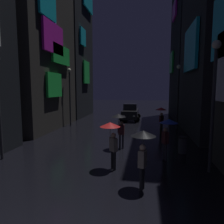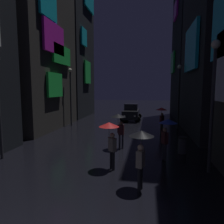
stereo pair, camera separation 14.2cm
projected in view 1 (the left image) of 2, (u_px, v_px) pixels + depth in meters
name	position (u px, v px, depth m)	size (l,w,h in m)	color
building_left_mid	(36.00, 55.00, 17.76)	(4.25, 8.58, 13.19)	#33302D
building_left_far	(70.00, 14.00, 25.15)	(4.25, 7.15, 25.93)	black
building_right_far	(192.00, 41.00, 23.60)	(4.25, 8.20, 18.45)	black
pedestrian_far_right_black	(119.00, 121.00, 11.90)	(0.90, 0.90, 2.12)	#2D2D38
pedestrian_foreground_right_blue	(168.00, 128.00, 9.86)	(0.90, 0.90, 2.12)	#2D2D38
pedestrian_foreground_left_red	(111.00, 132.00, 8.81)	(0.90, 0.90, 2.12)	black
pedestrian_midstreet_centre_red	(161.00, 113.00, 15.92)	(0.90, 0.90, 2.12)	#38332D
pedestrian_midstreet_left_black	(143.00, 143.00, 7.06)	(0.90, 0.90, 2.12)	black
car_distant	(130.00, 112.00, 22.86)	(2.27, 4.16, 1.92)	black
streetlamp_left_far	(70.00, 90.00, 19.13)	(0.36, 0.36, 5.52)	#2D2D33
streetlamp_right_near	(214.00, 92.00, 8.24)	(0.36, 0.36, 5.54)	#2D2D33
streetlamp_right_far	(178.00, 89.00, 17.56)	(0.36, 0.36, 5.68)	#2D2D33
trash_bin	(182.00, 145.00, 11.17)	(0.46, 0.46, 0.93)	#3F3F47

